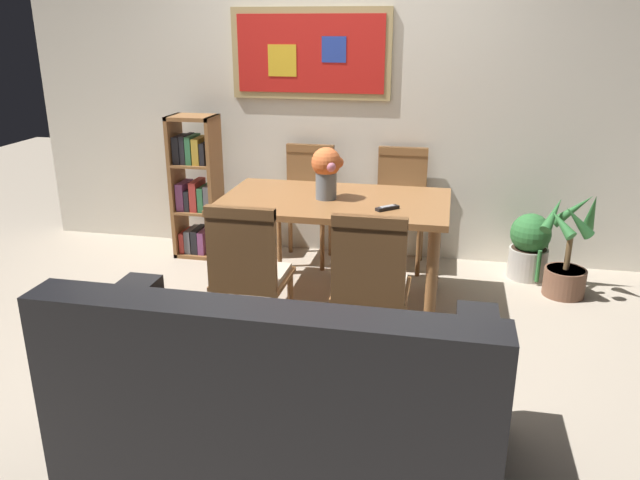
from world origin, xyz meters
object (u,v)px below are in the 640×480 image
at_px(dining_chair_far_left, 308,194).
at_px(bookshelf, 196,190).
at_px(dining_chair_far_right, 400,198).
at_px(dining_chair_near_left, 248,268).
at_px(leather_couch, 277,396).
at_px(tv_remote, 387,208).
at_px(potted_palm, 567,259).
at_px(dining_table, 334,213).
at_px(flower_vase, 327,169).
at_px(dining_chair_near_right, 370,278).
at_px(potted_ivy, 529,246).

height_order(dining_chair_far_left, bookshelf, bookshelf).
distance_m(dining_chair_far_right, dining_chair_near_left, 1.78).
bearing_deg(dining_chair_far_right, dining_chair_near_left, -112.86).
bearing_deg(leather_couch, dining_chair_far_left, 100.03).
distance_m(dining_chair_far_left, tv_remote, 1.23).
bearing_deg(dining_chair_far_right, leather_couch, -96.76).
height_order(bookshelf, potted_palm, bookshelf).
distance_m(dining_table, flower_vase, 0.30).
distance_m(dining_table, dining_chair_far_left, 0.88).
height_order(dining_table, dining_chair_near_left, dining_chair_near_left).
height_order(dining_table, dining_chair_far_left, dining_chair_far_left).
bearing_deg(dining_chair_near_right, dining_chair_far_left, 113.76).
distance_m(dining_chair_near_right, potted_ivy, 1.86).
height_order(dining_chair_far_right, dining_chair_near_right, same).
distance_m(dining_table, leather_couch, 1.69).
xyz_separation_m(dining_chair_near_left, potted_palm, (1.89, 1.25, -0.27)).
height_order(leather_couch, potted_palm, leather_couch).
xyz_separation_m(dining_table, dining_chair_near_right, (0.35, -0.83, -0.10)).
bearing_deg(dining_chair_far_right, tv_remote, -90.01).
distance_m(potted_palm, flower_vase, 1.80).
distance_m(bookshelf, potted_palm, 2.84).
xyz_separation_m(leather_couch, bookshelf, (-1.33, 2.34, 0.24)).
distance_m(bookshelf, tv_remote, 1.85).
relative_size(dining_chair_near_right, dining_chair_near_left, 1.00).
bearing_deg(leather_couch, dining_chair_far_right, 83.24).
bearing_deg(bookshelf, dining_chair_far_left, 7.04).
bearing_deg(tv_remote, leather_couch, -101.27).
bearing_deg(dining_chair_near_left, potted_ivy, 42.64).
xyz_separation_m(dining_chair_far_right, dining_chair_far_left, (-0.73, -0.03, 0.00)).
distance_m(dining_chair_near_right, bookshelf, 2.21).
relative_size(dining_chair_near_left, bookshelf, 0.80).
distance_m(dining_table, tv_remote, 0.42).
height_order(potted_palm, tv_remote, potted_palm).
relative_size(dining_chair_far_right, bookshelf, 0.80).
bearing_deg(potted_ivy, bookshelf, -179.18).
bearing_deg(leather_couch, dining_chair_near_right, 71.26).
xyz_separation_m(dining_table, tv_remote, (0.36, -0.18, 0.11)).
relative_size(dining_chair_far_right, potted_ivy, 1.84).
height_order(dining_chair_far_left, potted_ivy, dining_chair_far_left).
bearing_deg(potted_ivy, tv_remote, -137.24).
xyz_separation_m(leather_couch, flower_vase, (-0.12, 1.65, 0.62)).
bearing_deg(leather_couch, flower_vase, 94.22).
bearing_deg(leather_couch, potted_palm, 54.63).
bearing_deg(potted_palm, bookshelf, 175.04).
bearing_deg(dining_table, dining_chair_near_left, -112.08).
height_order(dining_chair_far_right, bookshelf, bookshelf).
relative_size(dining_chair_far_left, leather_couch, 0.51).
distance_m(dining_chair_near_left, tv_remote, 0.96).
bearing_deg(dining_chair_near_right, dining_chair_far_right, 89.53).
bearing_deg(dining_table, tv_remote, -26.04).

